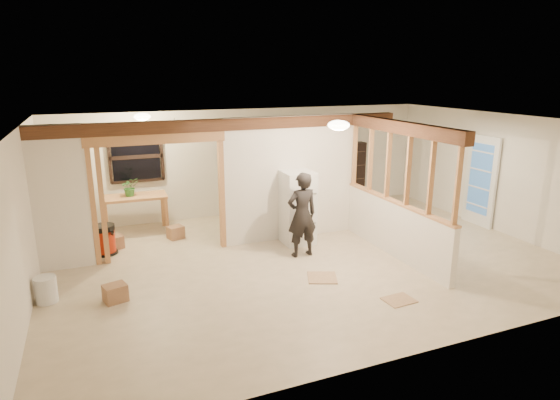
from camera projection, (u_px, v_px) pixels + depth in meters
name	position (u px, v px, depth m)	size (l,w,h in m)	color
floor	(307.00, 259.00, 8.61)	(9.00, 6.50, 0.01)	beige
ceiling	(309.00, 122.00, 7.96)	(9.00, 6.50, 0.01)	white
wall_back	(249.00, 162.00, 11.19)	(9.00, 0.01, 2.50)	silver
wall_front	(429.00, 258.00, 5.38)	(9.00, 0.01, 2.50)	silver
wall_left	(22.00, 222.00, 6.65)	(0.01, 6.50, 2.50)	silver
wall_right	(499.00, 173.00, 9.92)	(0.01, 6.50, 2.50)	silver
partition_left_stub	(60.00, 199.00, 7.89)	(0.90, 0.12, 2.50)	silver
partition_center	(291.00, 178.00, 9.43)	(2.80, 0.12, 2.50)	silver
doorway_frame	(160.00, 198.00, 8.52)	(2.46, 0.14, 2.20)	tan
header_beam_back	(232.00, 124.00, 8.70)	(7.00, 0.18, 0.22)	#54311C
header_beam_right	(401.00, 127.00, 8.21)	(0.18, 3.30, 0.22)	#54311C
pony_wall	(394.00, 229.00, 8.71)	(0.12, 3.20, 1.00)	silver
stud_partition	(398.00, 168.00, 8.40)	(0.14, 3.20, 1.32)	tan
window_back	(136.00, 157.00, 10.09)	(1.12, 0.10, 1.10)	black
french_door	(481.00, 181.00, 10.31)	(0.12, 0.86, 2.00)	white
ceiling_dome_main	(339.00, 125.00, 7.62)	(0.36, 0.36, 0.16)	#FFEABF
ceiling_dome_util	(142.00, 117.00, 9.11)	(0.32, 0.32, 0.14)	#FFEABF
hanging_bulb	(175.00, 135.00, 8.74)	(0.07, 0.07, 0.07)	#FFD88C
refrigerator	(298.00, 208.00, 9.25)	(0.60, 0.58, 1.45)	silver
woman	(302.00, 215.00, 8.56)	(0.58, 0.38, 1.59)	#262322
work_table	(136.00, 214.00, 9.89)	(1.30, 0.65, 0.82)	tan
potted_plant	(130.00, 187.00, 9.72)	(0.35, 0.30, 0.39)	#2C6E2A
shop_vac	(104.00, 240.00, 8.75)	(0.45, 0.45, 0.58)	#951C06
bookshelf	(349.00, 173.00, 12.09)	(0.79, 0.26, 1.59)	black
bucket	(46.00, 290.00, 6.93)	(0.32, 0.32, 0.40)	white
box_util_a	(176.00, 232.00, 9.64)	(0.30, 0.26, 0.26)	#996B4A
box_util_b	(115.00, 242.00, 9.10)	(0.27, 0.27, 0.25)	#996B4A
box_front	(115.00, 293.00, 6.97)	(0.32, 0.26, 0.26)	#996B4A
floor_panel_near	(322.00, 278.00, 7.78)	(0.47, 0.47, 0.02)	tan
floor_panel_far	(399.00, 300.00, 7.02)	(0.45, 0.36, 0.01)	tan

